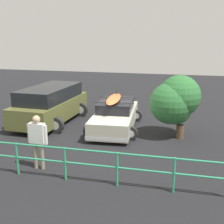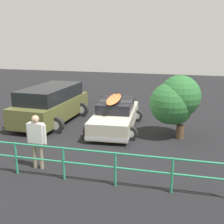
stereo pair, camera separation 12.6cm
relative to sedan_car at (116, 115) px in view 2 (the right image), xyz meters
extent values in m
cube|color=black|center=(0.02, 0.76, -0.63)|extent=(44.00, 44.00, 0.02)
cube|color=#B7B29E|center=(-0.01, 0.04, -0.12)|extent=(2.09, 4.59, 0.69)
cube|color=black|center=(0.01, -0.14, 0.45)|extent=(1.68, 2.27, 0.45)
cube|color=silver|center=(-0.20, 2.21, -0.34)|extent=(1.74, 0.26, 0.14)
cube|color=silver|center=(0.19, -2.14, -0.34)|extent=(1.74, 0.26, 0.14)
cylinder|color=black|center=(-0.99, 1.34, -0.33)|extent=(0.57, 0.18, 0.57)
cylinder|color=#B7B7BC|center=(-0.99, 1.34, -0.33)|extent=(0.32, 0.19, 0.32)
cylinder|color=black|center=(0.74, 1.49, -0.33)|extent=(0.57, 0.18, 0.57)
cylinder|color=#B7B7BC|center=(0.74, 1.49, -0.33)|extent=(0.32, 0.19, 0.32)
cylinder|color=black|center=(-0.75, -1.42, -0.33)|extent=(0.57, 0.18, 0.57)
cylinder|color=#B7B7BC|center=(-0.75, -1.42, -0.33)|extent=(0.32, 0.19, 0.32)
cylinder|color=black|center=(0.98, -1.26, -0.33)|extent=(0.57, 0.18, 0.57)
cylinder|color=#B7B7BC|center=(0.98, -1.26, -0.33)|extent=(0.32, 0.19, 0.32)
cylinder|color=black|center=(-0.04, 0.45, 0.71)|extent=(1.78, 0.19, 0.03)
cylinder|color=black|center=(0.06, -0.73, 0.71)|extent=(1.78, 0.19, 0.03)
ellipsoid|color=orange|center=(0.10, -0.09, 0.77)|extent=(0.87, 2.64, 0.09)
cone|color=black|center=(0.22, -1.12, 0.88)|extent=(0.10, 0.10, 0.14)
cube|color=brown|center=(3.34, -0.17, 0.07)|extent=(2.07, 4.89, 0.91)
cube|color=black|center=(3.34, -0.17, 0.86)|extent=(1.88, 3.83, 0.65)
cylinder|color=black|center=(3.27, -2.69, 0.17)|extent=(0.66, 0.20, 0.66)
cylinder|color=black|center=(2.39, 1.31, -0.26)|extent=(0.73, 0.22, 0.73)
cylinder|color=#B7B7BC|center=(2.39, 1.31, -0.26)|extent=(0.40, 0.23, 0.40)
cylinder|color=black|center=(4.37, 1.26, -0.26)|extent=(0.73, 0.22, 0.73)
cylinder|color=#B7B7BC|center=(4.37, 1.26, -0.26)|extent=(0.40, 0.23, 0.40)
cylinder|color=black|center=(2.31, -1.59, -0.26)|extent=(0.73, 0.22, 0.73)
cylinder|color=#B7B7BC|center=(2.31, -1.59, -0.26)|extent=(0.40, 0.23, 0.40)
cylinder|color=black|center=(4.29, -1.64, -0.26)|extent=(0.73, 0.22, 0.73)
cylinder|color=#B7B7BC|center=(4.29, -1.64, -0.26)|extent=(0.40, 0.23, 0.40)
cylinder|color=gray|center=(1.24, 4.68, -0.18)|extent=(0.13, 0.13, 0.87)
cylinder|color=gray|center=(1.48, 4.67, -0.18)|extent=(0.13, 0.13, 0.87)
cube|color=silver|center=(1.36, 4.68, 0.58)|extent=(0.51, 0.21, 0.65)
sphere|color=#D6A884|center=(1.36, 4.68, 1.04)|extent=(0.24, 0.24, 0.24)
cylinder|color=silver|center=(1.06, 4.69, 0.55)|extent=(0.09, 0.09, 0.62)
cylinder|color=silver|center=(1.66, 4.67, 0.55)|extent=(0.09, 0.09, 0.62)
cylinder|color=#2D9366|center=(-2.89, 5.08, -0.11)|extent=(0.07, 0.07, 1.03)
cylinder|color=#2D9366|center=(-1.33, 5.12, -0.11)|extent=(0.07, 0.07, 1.03)
cylinder|color=#2D9366|center=(0.24, 5.16, -0.11)|extent=(0.07, 0.07, 1.03)
cylinder|color=#2D9366|center=(1.80, 5.20, -0.11)|extent=(0.07, 0.07, 1.03)
cylinder|color=#2D9366|center=(0.24, 5.16, 0.38)|extent=(9.39, 0.29, 0.06)
cylinder|color=#2D9366|center=(0.24, 5.16, -0.06)|extent=(9.39, 0.29, 0.06)
cylinder|color=brown|center=(-2.95, 0.62, -0.33)|extent=(0.31, 0.31, 0.58)
sphere|color=#2D6B33|center=(-2.71, 0.49, 0.63)|extent=(1.34, 1.34, 1.34)
sphere|color=#2D6B33|center=(-2.77, 0.60, 1.02)|extent=(1.20, 1.20, 1.20)
sphere|color=#2D6B33|center=(-2.73, 0.07, 0.56)|extent=(1.30, 1.30, 1.30)
sphere|color=#2D6B33|center=(-2.83, 0.38, 1.14)|extent=(1.75, 1.75, 1.75)
sphere|color=#2D6B33|center=(-2.95, 0.51, 0.97)|extent=(1.16, 1.16, 1.16)
sphere|color=#2D6B33|center=(-2.50, 0.59, 0.86)|extent=(1.73, 1.73, 1.73)
sphere|color=#2D6B33|center=(-2.87, 0.58, 0.96)|extent=(1.15, 1.15, 1.15)
camera|label=1|loc=(-3.02, 12.14, 3.46)|focal=45.00mm
camera|label=2|loc=(-3.14, 12.11, 3.46)|focal=45.00mm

